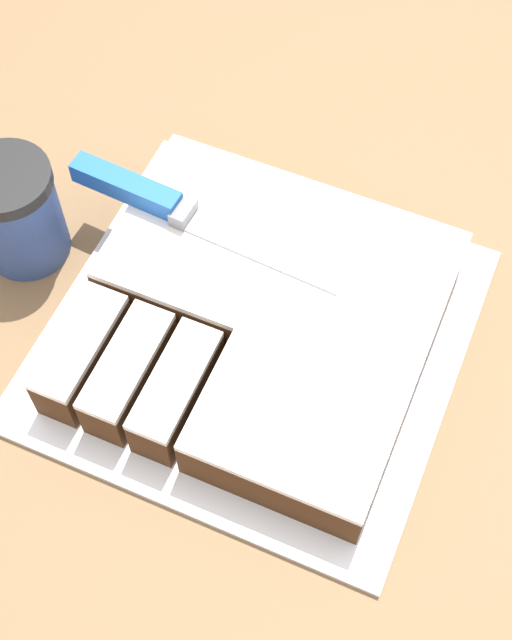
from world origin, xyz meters
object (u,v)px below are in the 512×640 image
at_px(cake_board, 256,336).
at_px(coffee_cup, 17,213).
at_px(knife, 155,200).
at_px(cake, 262,318).

height_order(cake_board, coffee_cup, coffee_cup).
height_order(cake_board, knife, knife).
height_order(cake, coffee_cup, coffee_cup).
xyz_separation_m(knife, coffee_cup, (-0.12, -0.06, -0.01)).
xyz_separation_m(cake_board, cake, (0.00, 0.00, 0.03)).
bearing_deg(coffee_cup, cake_board, -1.41).
bearing_deg(cake_board, cake, 44.26).
xyz_separation_m(cake, coffee_cup, (-0.25, 0.00, 0.02)).
distance_m(cake_board, knife, 0.16).
bearing_deg(cake, coffee_cup, 179.47).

